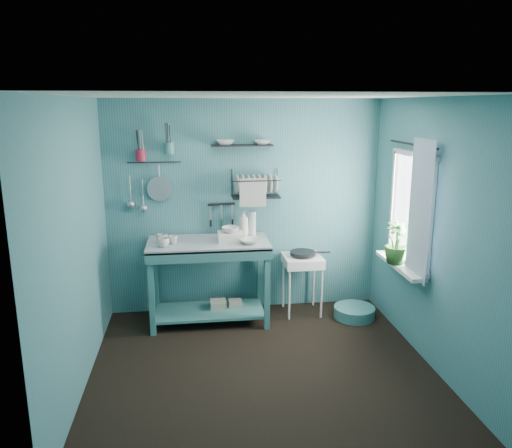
{
  "coord_description": "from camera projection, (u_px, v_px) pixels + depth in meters",
  "views": [
    {
      "loc": [
        -0.61,
        -4.23,
        2.43
      ],
      "look_at": [
        0.05,
        0.85,
        1.2
      ],
      "focal_mm": 35.0,
      "sensor_mm": 36.0,
      "label": 1
    }
  ],
  "objects": [
    {
      "name": "wall_back",
      "position": [
        245.0,
        207.0,
        5.88
      ],
      "size": [
        3.2,
        0.0,
        3.2
      ],
      "primitive_type": "plane",
      "rotation": [
        1.57,
        0.0,
        0.0
      ],
      "color": "#386D73",
      "rests_on": "ground"
    },
    {
      "name": "soap_bottle",
      "position": [
        244.0,
        223.0,
        5.74
      ],
      "size": [
        0.12,
        0.12,
        0.3
      ],
      "primitive_type": "imported",
      "color": "silver",
      "rests_on": "work_counter"
    },
    {
      "name": "tub_bowl",
      "position": [
        231.0,
        230.0,
        5.51
      ],
      "size": [
        0.2,
        0.19,
        0.06
      ],
      "primitive_type": "imported",
      "color": "silver",
      "rests_on": "wash_tub"
    },
    {
      "name": "hotplate_stand",
      "position": [
        302.0,
        284.0,
        5.91
      ],
      "size": [
        0.51,
        0.51,
        0.7
      ],
      "primitive_type": "cube",
      "rotation": [
        0.0,
        0.0,
        0.17
      ],
      "color": "white",
      "rests_on": "floor"
    },
    {
      "name": "floor_basin",
      "position": [
        354.0,
        312.0,
        5.83
      ],
      "size": [
        0.47,
        0.47,
        0.13
      ],
      "primitive_type": "cylinder",
      "color": "teal",
      "rests_on": "floor"
    },
    {
      "name": "window_glass",
      "position": [
        412.0,
        209.0,
        5.03
      ],
      "size": [
        0.0,
        1.1,
        1.1
      ],
      "primitive_type": "plane",
      "rotation": [
        1.57,
        0.0,
        1.57
      ],
      "color": "white",
      "rests_on": "wall_right"
    },
    {
      "name": "utensil_cup_magenta",
      "position": [
        141.0,
        155.0,
        5.5
      ],
      "size": [
        0.11,
        0.11,
        0.13
      ],
      "primitive_type": "cylinder",
      "color": "maroon",
      "rests_on": "wall_back"
    },
    {
      "name": "work_counter",
      "position": [
        209.0,
        282.0,
        5.64
      ],
      "size": [
        1.36,
        0.7,
        0.95
      ],
      "primitive_type": "cube",
      "rotation": [
        0.0,
        0.0,
        -0.02
      ],
      "color": "#377574",
      "rests_on": "floor"
    },
    {
      "name": "utensil_cup_teal",
      "position": [
        169.0,
        148.0,
        5.53
      ],
      "size": [
        0.11,
        0.11,
        0.13
      ],
      "primitive_type": "cylinder",
      "color": "#3A7875",
      "rests_on": "wall_back"
    },
    {
      "name": "mug_right",
      "position": [
        162.0,
        239.0,
        5.46
      ],
      "size": [
        0.17,
        0.17,
        0.1
      ],
      "primitive_type": "imported",
      "rotation": [
        0.0,
        0.0,
        1.05
      ],
      "color": "silver",
      "rests_on": "work_counter"
    },
    {
      "name": "storage_tin_small",
      "position": [
        235.0,
        308.0,
        5.85
      ],
      "size": [
        0.15,
        0.15,
        0.2
      ],
      "primitive_type": "cube",
      "color": "gray",
      "rests_on": "floor"
    },
    {
      "name": "shelf_bowl_right",
      "position": [
        262.0,
        137.0,
        5.61
      ],
      "size": [
        0.22,
        0.22,
        0.05
      ],
      "primitive_type": "imported",
      "rotation": [
        0.0,
        0.0,
        -0.13
      ],
      "color": "silver",
      "rests_on": "upper_shelf"
    },
    {
      "name": "potted_plant",
      "position": [
        396.0,
        243.0,
        5.11
      ],
      "size": [
        0.31,
        0.31,
        0.44
      ],
      "primitive_type": "imported",
      "rotation": [
        0.0,
        0.0,
        0.31
      ],
      "color": "#306428",
      "rests_on": "windowsill"
    },
    {
      "name": "ladle_outer",
      "position": [
        130.0,
        189.0,
        5.61
      ],
      "size": [
        0.01,
        0.01,
        0.3
      ],
      "primitive_type": "cylinder",
      "color": "#A3A7AB",
      "rests_on": "wall_back"
    },
    {
      "name": "dish_rack",
      "position": [
        256.0,
        184.0,
        5.7
      ],
      "size": [
        0.58,
        0.32,
        0.32
      ],
      "primitive_type": "cube",
      "rotation": [
        0.0,
        0.0,
        0.15
      ],
      "color": "black",
      "rests_on": "wall_back"
    },
    {
      "name": "ceiling",
      "position": [
        263.0,
        96.0,
        4.14
      ],
      "size": [
        3.2,
        3.2,
        0.0
      ],
      "primitive_type": "plane",
      "rotation": [
        3.14,
        0.0,
        0.0
      ],
      "color": "silver",
      "rests_on": "ground"
    },
    {
      "name": "water_bottle",
      "position": [
        252.0,
        223.0,
        5.78
      ],
      "size": [
        0.09,
        0.09,
        0.28
      ],
      "primitive_type": "cylinder",
      "color": "#B1BFC5",
      "rests_on": "work_counter"
    },
    {
      "name": "wall_front",
      "position": [
        299.0,
        307.0,
        2.98
      ],
      "size": [
        3.2,
        0.0,
        3.2
      ],
      "primitive_type": "plane",
      "rotation": [
        -1.57,
        0.0,
        0.0
      ],
      "color": "#386D73",
      "rests_on": "ground"
    },
    {
      "name": "frying_pan",
      "position": [
        303.0,
        253.0,
        5.82
      ],
      "size": [
        0.3,
        0.3,
        0.03
      ],
      "primitive_type": "cylinder",
      "color": "black",
      "rests_on": "hotplate_stand"
    },
    {
      "name": "shelf_bowl_left",
      "position": [
        225.0,
        142.0,
        5.57
      ],
      "size": [
        0.24,
        0.24,
        0.05
      ],
      "primitive_type": "imported",
      "rotation": [
        0.0,
        0.0,
        -0.07
      ],
      "color": "silver",
      "rests_on": "upper_shelf"
    },
    {
      "name": "curtain_rod",
      "position": [
        412.0,
        144.0,
        4.87
      ],
      "size": [
        0.02,
        1.05,
        0.02
      ],
      "primitive_type": "cylinder",
      "rotation": [
        1.57,
        0.0,
        0.0
      ],
      "color": "black",
      "rests_on": "wall_right"
    },
    {
      "name": "upper_shelf",
      "position": [
        242.0,
        145.0,
        5.6
      ],
      "size": [
        0.7,
        0.19,
        0.02
      ],
      "primitive_type": "cube",
      "rotation": [
        0.0,
        0.0,
        0.01
      ],
      "color": "black",
      "rests_on": "wall_back"
    },
    {
      "name": "mug_left",
      "position": [
        163.0,
        242.0,
        5.31
      ],
      "size": [
        0.12,
        0.12,
        0.1
      ],
      "primitive_type": "imported",
      "color": "silver",
      "rests_on": "work_counter"
    },
    {
      "name": "colander",
      "position": [
        160.0,
        189.0,
        5.65
      ],
      "size": [
        0.28,
        0.03,
        0.28
      ],
      "primitive_type": "cylinder",
      "rotation": [
        1.54,
        0.0,
        0.0
      ],
      "color": "#A3A7AB",
      "rests_on": "wall_back"
    },
    {
      "name": "ladle_inner",
      "position": [
        143.0,
        193.0,
        5.64
      ],
      "size": [
        0.01,
        0.01,
        0.3
      ],
      "primitive_type": "cylinder",
      "color": "#A3A7AB",
      "rests_on": "wall_back"
    },
    {
      "name": "hook_rail",
      "position": [
        154.0,
        162.0,
        5.59
      ],
      "size": [
        0.6,
        0.01,
        0.01
      ],
      "primitive_type": "cylinder",
      "rotation": [
        0.0,
        1.57,
        0.0
      ],
      "color": "black",
      "rests_on": "wall_back"
    },
    {
      "name": "storage_tin_large",
      "position": [
        218.0,
        310.0,
        5.79
      ],
      "size": [
        0.18,
        0.18,
        0.22
      ],
      "primitive_type": "cube",
      "color": "gray",
      "rests_on": "floor"
    },
    {
      "name": "windowsill",
      "position": [
        400.0,
        265.0,
        5.16
      ],
      "size": [
        0.16,
        0.95,
        0.04
      ],
      "primitive_type": "cube",
      "color": "white",
      "rests_on": "wall_right"
    },
    {
      "name": "knife_strip",
      "position": [
        221.0,
        204.0,
        5.8
      ],
      "size": [
        0.32,
        0.06,
        0.03
      ],
      "primitive_type": "cube",
      "rotation": [
        0.0,
        0.0,
        0.13
      ],
      "color": "black",
      "rests_on": "wall_back"
    },
    {
      "name": "wall_right",
      "position": [
        433.0,
        235.0,
        4.63
      ],
      "size": [
        0.0,
        3.0,
        3.0
      ],
      "primitive_type": "plane",
      "rotation": [
        1.57,
        0.0,
        -1.57
      ],
      "color": "#386D73",
      "rests_on": "ground"
    },
    {
      "name": "counter_bowl",
      "position": [
        250.0,
        241.0,
        5.44
      ],
      "size": [
        0.22,
        0.22,
        0.05
      ],
      "primitive_type": "imported",
      "color": "silver",
      "rests_on": "work_counter"
    },
    {
      "name": "wash_tub",
      "position": [
        231.0,
        237.0,
        5.53
      ],
      "size": [
        0.28,
        0.22,
        0.1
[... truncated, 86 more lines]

